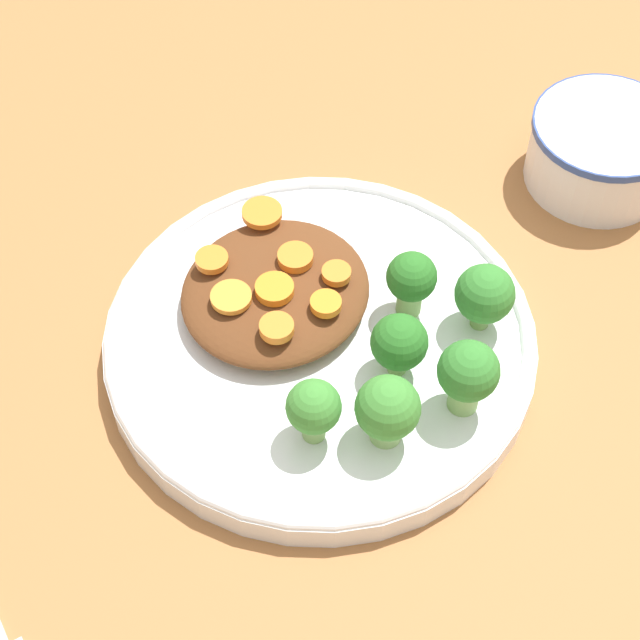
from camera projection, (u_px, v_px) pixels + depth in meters
ground_plane at (320, 352)px, 0.70m from camera, size 4.00×4.00×0.00m
plate at (320, 340)px, 0.69m from camera, size 0.28×0.28×0.02m
dip_bowl at (602, 148)px, 0.77m from camera, size 0.11×0.11×0.05m
stew_mound at (276, 291)px, 0.69m from camera, size 0.13×0.12×0.02m
broccoli_floret_0 at (314, 409)px, 0.62m from camera, size 0.03×0.03×0.05m
broccoli_floret_1 at (388, 410)px, 0.62m from camera, size 0.04×0.04×0.05m
broccoli_floret_2 at (411, 280)px, 0.67m from camera, size 0.03×0.03×0.05m
broccoli_floret_3 at (468, 374)px, 0.63m from camera, size 0.04×0.04×0.05m
broccoli_floret_4 at (485, 295)px, 0.67m from camera, size 0.04×0.04×0.05m
broccoli_floret_5 at (399, 343)px, 0.65m from camera, size 0.04×0.04×0.05m
carrot_slice_0 at (336, 273)px, 0.68m from camera, size 0.02×0.02×0.01m
carrot_slice_1 at (277, 328)px, 0.66m from camera, size 0.02×0.02×0.01m
carrot_slice_2 at (295, 257)px, 0.69m from camera, size 0.02×0.02×0.01m
carrot_slice_3 at (212, 260)px, 0.69m from camera, size 0.02×0.02×0.01m
carrot_slice_4 at (231, 297)px, 0.67m from camera, size 0.03×0.03×0.00m
carrot_slice_5 at (275, 289)px, 0.67m from camera, size 0.02×0.02×0.01m
carrot_slice_6 at (262, 213)px, 0.71m from camera, size 0.03×0.03×0.00m
carrot_slice_7 at (328, 305)px, 0.67m from camera, size 0.02×0.02×0.01m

